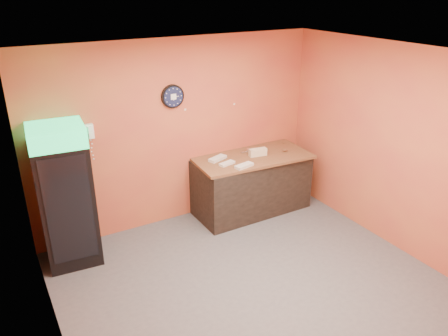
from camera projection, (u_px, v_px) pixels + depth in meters
floor at (250, 282)px, 5.51m from camera, size 4.50×4.50×0.00m
back_wall at (180, 133)px, 6.55m from camera, size 4.50×0.02×2.80m
left_wall at (45, 235)px, 3.93m from camera, size 0.02×4.00×2.80m
right_wall at (390, 147)px, 5.99m from camera, size 0.02×4.00×2.80m
ceiling at (257, 56)px, 4.41m from camera, size 4.50×4.00×0.02m
beverage_cooler at (67, 199)px, 5.60m from camera, size 0.72×0.73×1.90m
prep_counter at (251, 185)px, 7.08m from camera, size 1.84×0.82×0.92m
wall_clock at (173, 96)px, 6.26m from camera, size 0.34×0.06×0.34m
wall_phone at (89, 132)px, 5.80m from camera, size 0.11×0.10×0.20m
butcher_paper at (252, 157)px, 6.89m from camera, size 1.90×1.02×0.04m
sub_roll_stack at (258, 152)px, 6.87m from camera, size 0.29×0.14×0.12m
wrapped_sandwich_left at (227, 163)px, 6.56m from camera, size 0.27×0.16×0.04m
wrapped_sandwich_mid at (244, 166)px, 6.47m from camera, size 0.31×0.17×0.04m
wrapped_sandwich_right at (218, 158)px, 6.73m from camera, size 0.33×0.22×0.04m
kitchen_tool at (248, 150)px, 7.04m from camera, size 0.06×0.06×0.06m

